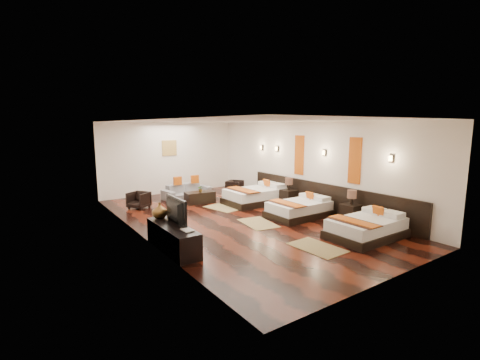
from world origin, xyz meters
TOP-DOWN VIEW (x-y plane):
  - floor at (0.00, 0.00)m, footprint 5.50×9.50m
  - ceiling at (0.00, 0.00)m, footprint 5.50×9.50m
  - back_wall at (0.00, 4.75)m, footprint 5.50×0.01m
  - left_wall at (-2.75, 0.00)m, footprint 0.01×9.50m
  - right_wall at (2.75, 0.00)m, footprint 0.01×9.50m
  - headboard_panel at (2.71, -0.80)m, footprint 0.08×6.60m
  - bed_near at (1.69, -3.12)m, footprint 1.90×1.19m
  - bed_mid at (1.69, -0.84)m, footprint 1.86×1.17m
  - bed_far at (1.70, 1.28)m, footprint 2.11×1.32m
  - nightstand_a at (2.44, -2.08)m, footprint 0.46×0.46m
  - nightstand_b at (2.45, 0.46)m, footprint 0.47×0.47m
  - jute_mat_near at (0.18, -2.94)m, footprint 0.79×1.23m
  - jute_mat_mid at (0.26, -0.70)m, footprint 0.92×1.30m
  - jute_mat_far at (0.40, 1.37)m, footprint 0.97×1.32m
  - tv_console at (-2.50, -1.27)m, footprint 0.50×1.80m
  - tv at (-2.45, -1.15)m, footprint 0.15×1.01m
  - book at (-2.50, -1.79)m, footprint 0.22×0.29m
  - figurine at (-2.50, -0.56)m, footprint 0.39×0.39m
  - sofa at (0.10, 3.48)m, footprint 1.88×0.95m
  - armchair_left at (-1.89, 2.88)m, footprint 0.82×0.81m
  - armchair_right at (2.00, 3.08)m, footprint 0.81×0.82m
  - coffee_table at (0.10, 2.43)m, footprint 1.04×0.59m
  - table_plant at (0.10, 2.36)m, footprint 0.24×0.22m
  - orange_panel_a at (2.73, -1.90)m, footprint 0.04×0.40m
  - orange_panel_b at (2.73, 0.30)m, footprint 0.04×0.40m
  - sconce_near at (2.70, -3.00)m, footprint 0.07×0.12m
  - sconce_mid at (2.70, -0.80)m, footprint 0.07×0.12m
  - sconce_far at (2.70, 1.40)m, footprint 0.07×0.12m
  - sconce_lounge at (2.70, 2.30)m, footprint 0.07×0.12m
  - gold_artwork at (0.00, 4.73)m, footprint 0.60×0.04m

SIDE VIEW (x-z plane):
  - floor at x=0.00m, z-range -0.01..0.01m
  - jute_mat_near at x=0.18m, z-range 0.00..0.01m
  - jute_mat_mid at x=0.26m, z-range 0.00..0.01m
  - jute_mat_far at x=0.40m, z-range 0.00..0.01m
  - coffee_table at x=0.10m, z-range 0.00..0.40m
  - bed_mid at x=1.69m, z-range -0.11..0.60m
  - bed_near at x=1.69m, z-range -0.11..0.61m
  - sofa at x=0.10m, z-range 0.00..0.53m
  - armchair_right at x=2.00m, z-range 0.00..0.54m
  - armchair_left at x=-1.89m, z-range 0.00..0.54m
  - tv_console at x=-2.50m, z-range 0.00..0.55m
  - bed_far at x=1.70m, z-range -0.13..0.68m
  - nightstand_a at x=2.44m, z-range -0.14..0.78m
  - nightstand_b at x=2.45m, z-range -0.14..0.80m
  - headboard_panel at x=2.71m, z-range 0.00..0.90m
  - table_plant at x=0.10m, z-range 0.40..0.64m
  - book at x=-2.50m, z-range 0.55..0.58m
  - figurine at x=-2.50m, z-range 0.55..0.92m
  - tv at x=-2.45m, z-range 0.55..1.13m
  - back_wall at x=0.00m, z-range 0.00..2.80m
  - left_wall at x=-2.75m, z-range 0.00..2.80m
  - right_wall at x=2.75m, z-range 0.00..2.80m
  - orange_panel_a at x=2.73m, z-range 1.05..2.35m
  - orange_panel_b at x=2.73m, z-range 1.05..2.35m
  - gold_artwork at x=0.00m, z-range 1.50..2.10m
  - sconce_near at x=2.70m, z-range 1.76..1.94m
  - sconce_mid at x=2.70m, z-range 1.76..1.94m
  - sconce_far at x=2.70m, z-range 1.76..1.94m
  - sconce_lounge at x=2.70m, z-range 1.76..1.94m
  - ceiling at x=0.00m, z-range 2.79..2.80m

